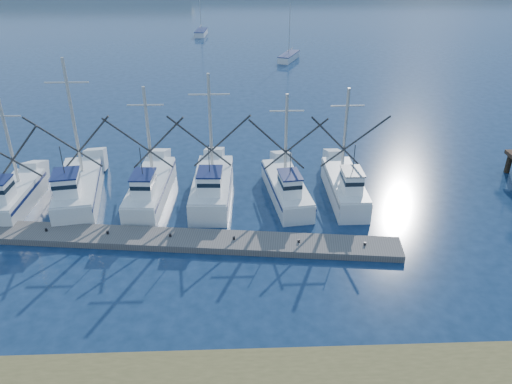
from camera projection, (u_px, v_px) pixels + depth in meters
ground at (299, 300)px, 26.43m from camera, size 500.00×500.00×0.00m
floating_dock at (139, 238)px, 31.35m from camera, size 32.54×5.98×0.43m
trawler_fleet at (143, 190)px, 35.44m from camera, size 30.94×8.47×9.98m
sailboat_near at (289, 57)px, 74.27m from camera, size 3.76×5.88×8.10m
sailboat_far at (201, 33)px, 91.48m from camera, size 2.18×5.41×8.10m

